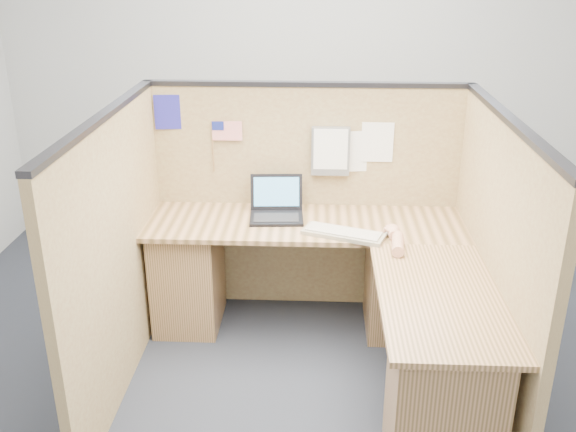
# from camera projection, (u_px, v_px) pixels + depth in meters

# --- Properties ---
(floor) EXTENTS (5.00, 5.00, 0.00)m
(floor) POSITION_uv_depth(u_px,v_px,m) (301.00, 388.00, 3.60)
(floor) COLOR #1F212C
(floor) RESTS_ON ground
(wall_back) EXTENTS (5.00, 0.00, 5.00)m
(wall_back) POSITION_uv_depth(u_px,v_px,m) (311.00, 69.00, 5.15)
(wall_back) COLOR #A9ACAF
(wall_back) RESTS_ON floor
(cubicle_partitions) EXTENTS (2.06, 1.83, 1.53)m
(cubicle_partitions) POSITION_uv_depth(u_px,v_px,m) (304.00, 232.00, 3.70)
(cubicle_partitions) COLOR olive
(cubicle_partitions) RESTS_ON floor
(l_desk) EXTENTS (1.95, 1.75, 0.73)m
(l_desk) POSITION_uv_depth(u_px,v_px,m) (335.00, 302.00, 3.71)
(l_desk) COLOR brown
(l_desk) RESTS_ON floor
(laptop) EXTENTS (0.34, 0.33, 0.24)m
(laptop) POSITION_uv_depth(u_px,v_px,m) (277.00, 207.00, 4.02)
(laptop) COLOR black
(laptop) RESTS_ON l_desk
(keyboard) EXTENTS (0.51, 0.32, 0.03)m
(keyboard) POSITION_uv_depth(u_px,v_px,m) (343.00, 233.00, 3.75)
(keyboard) COLOR gray
(keyboard) RESTS_ON l_desk
(mouse) EXTENTS (0.10, 0.07, 0.04)m
(mouse) POSITION_uv_depth(u_px,v_px,m) (392.00, 232.00, 3.75)
(mouse) COLOR silver
(mouse) RESTS_ON l_desk
(hand_forearm) EXTENTS (0.10, 0.35, 0.07)m
(hand_forearm) POSITION_uv_depth(u_px,v_px,m) (396.00, 239.00, 3.62)
(hand_forearm) COLOR tan
(hand_forearm) RESTS_ON l_desk
(blue_poster) EXTENTS (0.16, 0.02, 0.22)m
(blue_poster) POSITION_uv_depth(u_px,v_px,m) (167.00, 112.00, 4.03)
(blue_poster) COLOR navy
(blue_poster) RESTS_ON cubicle_partitions
(american_flag) EXTENTS (0.19, 0.01, 0.33)m
(american_flag) POSITION_uv_depth(u_px,v_px,m) (224.00, 133.00, 4.05)
(american_flag) COLOR olive
(american_flag) RESTS_ON cubicle_partitions
(file_holder) EXTENTS (0.24, 0.05, 0.31)m
(file_holder) POSITION_uv_depth(u_px,v_px,m) (330.00, 151.00, 4.04)
(file_holder) COLOR slate
(file_holder) RESTS_ON cubicle_partitions
(paper_left) EXTENTS (0.20, 0.01, 0.25)m
(paper_left) POSITION_uv_depth(u_px,v_px,m) (377.00, 142.00, 4.03)
(paper_left) COLOR white
(paper_left) RESTS_ON cubicle_partitions
(paper_right) EXTENTS (0.21, 0.03, 0.26)m
(paper_right) POSITION_uv_depth(u_px,v_px,m) (357.00, 152.00, 4.06)
(paper_right) COLOR white
(paper_right) RESTS_ON cubicle_partitions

